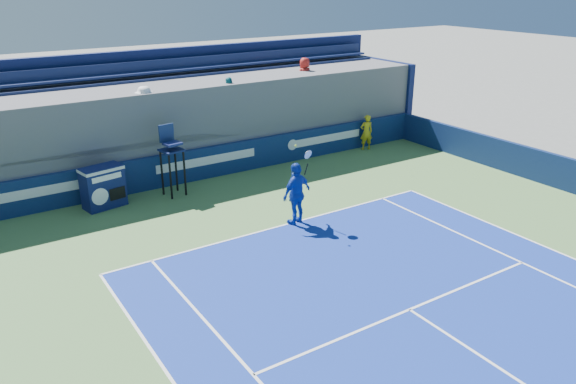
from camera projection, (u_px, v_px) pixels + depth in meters
ball_person at (366, 132)px, 24.36m from camera, size 0.65×0.52×1.54m
back_hoarding at (206, 163)px, 20.98m from camera, size 20.40×0.21×1.20m
match_clock at (103, 186)px, 18.28m from camera, size 1.43×0.95×1.40m
umpire_chair at (171, 153)px, 19.03m from camera, size 0.80×0.80×2.48m
tennis_player at (297, 193)px, 16.96m from camera, size 1.23×0.76×2.57m
stadium_seating at (183, 120)px, 22.14m from camera, size 21.00×4.05×4.40m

